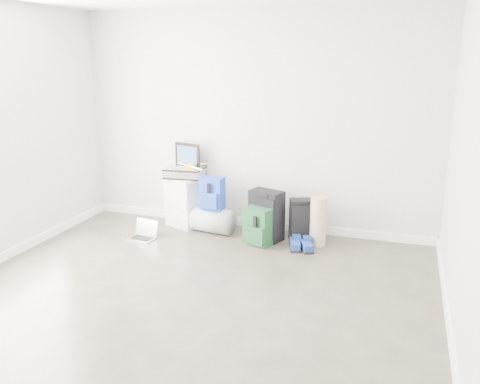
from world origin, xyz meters
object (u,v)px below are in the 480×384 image
(duffel_bag, at_px, (213,220))
(laptop, at_px, (144,234))
(boxes_stack, at_px, (185,201))
(briefcase, at_px, (185,172))
(large_suitcase, at_px, (266,215))
(carry_on, at_px, (303,220))

(duffel_bag, relative_size, laptop, 1.51)
(boxes_stack, xyz_separation_m, briefcase, (0.00, 0.00, 0.39))
(boxes_stack, distance_m, duffel_bag, 0.49)
(boxes_stack, xyz_separation_m, large_suitcase, (1.13, -0.18, -0.02))
(carry_on, height_order, laptop, carry_on)
(large_suitcase, height_order, laptop, large_suitcase)
(briefcase, bearing_deg, laptop, -119.68)
(briefcase, xyz_separation_m, carry_on, (1.56, -0.09, -0.45))
(briefcase, relative_size, duffel_bag, 0.92)
(large_suitcase, bearing_deg, carry_on, 32.10)
(boxes_stack, bearing_deg, large_suitcase, 13.79)
(laptop, bearing_deg, boxes_stack, 72.77)
(duffel_bag, xyz_separation_m, carry_on, (1.13, 0.06, 0.10))
(briefcase, xyz_separation_m, laptop, (-0.29, -0.61, -0.65))
(boxes_stack, xyz_separation_m, carry_on, (1.56, -0.09, -0.07))
(boxes_stack, distance_m, large_suitcase, 1.14)
(boxes_stack, xyz_separation_m, laptop, (-0.29, -0.61, -0.27))
(boxes_stack, bearing_deg, briefcase, 0.00)
(boxes_stack, relative_size, large_suitcase, 1.06)
(duffel_bag, distance_m, large_suitcase, 0.71)
(briefcase, distance_m, carry_on, 1.63)
(duffel_bag, height_order, large_suitcase, large_suitcase)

